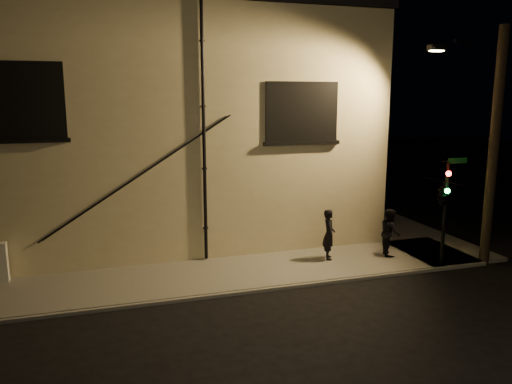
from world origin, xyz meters
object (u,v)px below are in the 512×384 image
object	(u,v)px
traffic_signal	(443,194)
streetlamp_pole	(491,143)
pedestrian_a	(329,234)
pedestrian_b	(390,232)

from	to	relation	value
traffic_signal	streetlamp_pole	bearing A→B (deg)	-1.15
streetlamp_pole	pedestrian_a	bearing A→B (deg)	162.07
pedestrian_a	streetlamp_pole	bearing A→B (deg)	-90.26
pedestrian_a	traffic_signal	bearing A→B (deg)	-98.03
pedestrian_a	streetlamp_pole	world-z (taller)	streetlamp_pole
pedestrian_b	pedestrian_a	bearing A→B (deg)	103.08
traffic_signal	streetlamp_pole	world-z (taller)	streetlamp_pole
traffic_signal	pedestrian_a	bearing A→B (deg)	154.30
traffic_signal	streetlamp_pole	size ratio (longest dim) A/B	0.45
pedestrian_b	streetlamp_pole	distance (m)	4.33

